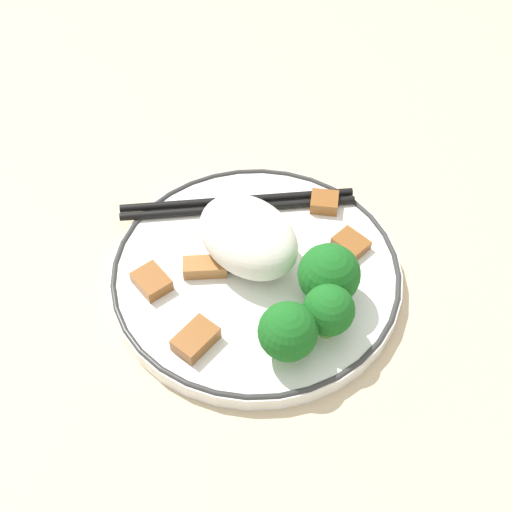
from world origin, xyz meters
The scene contains 13 objects.
ground_plane centered at (0.00, 0.00, 0.00)m, with size 3.00×3.00×0.00m, color #C6B28E.
plate centered at (0.00, 0.00, 0.01)m, with size 0.26×0.26×0.02m.
rice_mound centered at (-0.02, 0.01, 0.04)m, with size 0.10×0.07×0.05m.
broccoli_back_left centered at (0.08, -0.04, 0.04)m, with size 0.05×0.05×0.05m.
broccoli_back_center centered at (0.09, 0.00, 0.05)m, with size 0.04×0.04×0.05m.
broccoli_back_right centered at (0.06, 0.03, 0.05)m, with size 0.05×0.05×0.06m.
meat_near_front centered at (-0.05, -0.08, 0.02)m, with size 0.03×0.03×0.01m.
meat_near_left centered at (0.04, 0.08, 0.02)m, with size 0.03×0.02×0.01m.
meat_near_right centered at (-0.04, 0.03, 0.02)m, with size 0.04×0.04×0.01m.
meat_near_back centered at (-0.03, -0.03, 0.02)m, with size 0.04×0.04×0.01m.
meat_on_rice_edge centered at (-0.01, 0.10, 0.02)m, with size 0.03×0.03×0.01m.
meat_mid_left centered at (0.02, -0.09, 0.02)m, with size 0.03×0.04×0.01m.
chopsticks centered at (-0.07, 0.04, 0.02)m, with size 0.15×0.19×0.01m.
Camera 1 is at (0.29, -0.26, 0.52)m, focal length 50.00 mm.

